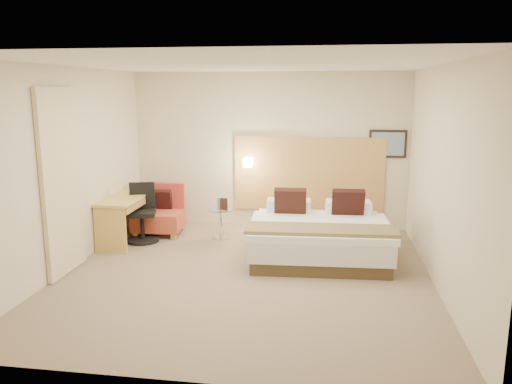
# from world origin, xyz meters

# --- Properties ---
(floor) EXTENTS (4.80, 5.00, 0.02)m
(floor) POSITION_xyz_m (0.00, 0.00, -0.01)
(floor) COLOR #7E6C55
(floor) RESTS_ON ground
(ceiling) EXTENTS (4.80, 5.00, 0.02)m
(ceiling) POSITION_xyz_m (0.00, 0.00, 2.71)
(ceiling) COLOR white
(ceiling) RESTS_ON floor
(wall_back) EXTENTS (4.80, 0.02, 2.70)m
(wall_back) POSITION_xyz_m (0.00, 2.51, 1.35)
(wall_back) COLOR beige
(wall_back) RESTS_ON floor
(wall_front) EXTENTS (4.80, 0.02, 2.70)m
(wall_front) POSITION_xyz_m (0.00, -2.51, 1.35)
(wall_front) COLOR beige
(wall_front) RESTS_ON floor
(wall_left) EXTENTS (0.02, 5.00, 2.70)m
(wall_left) POSITION_xyz_m (-2.41, 0.00, 1.35)
(wall_left) COLOR beige
(wall_left) RESTS_ON floor
(wall_right) EXTENTS (0.02, 5.00, 2.70)m
(wall_right) POSITION_xyz_m (2.41, 0.00, 1.35)
(wall_right) COLOR beige
(wall_right) RESTS_ON floor
(headboard_panel) EXTENTS (2.60, 0.04, 1.30)m
(headboard_panel) POSITION_xyz_m (0.70, 2.47, 0.95)
(headboard_panel) COLOR tan
(headboard_panel) RESTS_ON wall_back
(art_frame) EXTENTS (0.62, 0.03, 0.47)m
(art_frame) POSITION_xyz_m (2.02, 2.48, 1.50)
(art_frame) COLOR black
(art_frame) RESTS_ON wall_back
(art_canvas) EXTENTS (0.54, 0.01, 0.39)m
(art_canvas) POSITION_xyz_m (2.02, 2.46, 1.50)
(art_canvas) COLOR slate
(art_canvas) RESTS_ON wall_back
(lamp_arm) EXTENTS (0.02, 0.12, 0.02)m
(lamp_arm) POSITION_xyz_m (-0.35, 2.42, 1.15)
(lamp_arm) COLOR white
(lamp_arm) RESTS_ON wall_back
(lamp_shade) EXTENTS (0.15, 0.15, 0.15)m
(lamp_shade) POSITION_xyz_m (-0.35, 2.36, 1.15)
(lamp_shade) COLOR #FFEDC6
(lamp_shade) RESTS_ON wall_back
(curtain) EXTENTS (0.06, 0.90, 2.42)m
(curtain) POSITION_xyz_m (-2.36, -0.25, 1.22)
(curtain) COLOR beige
(curtain) RESTS_ON wall_left
(bottle_a) EXTENTS (0.06, 0.06, 0.18)m
(bottle_a) POSITION_xyz_m (-0.71, 1.62, 0.58)
(bottle_a) COLOR #7BA6BE
(bottle_a) RESTS_ON side_table
(bottle_b) EXTENTS (0.06, 0.06, 0.18)m
(bottle_b) POSITION_xyz_m (-0.67, 1.67, 0.58)
(bottle_b) COLOR #8BBAD7
(bottle_b) RESTS_ON side_table
(menu_folder) EXTENTS (0.12, 0.07, 0.19)m
(menu_folder) POSITION_xyz_m (-0.61, 1.54, 0.59)
(menu_folder) COLOR #341C15
(menu_folder) RESTS_ON side_table
(bed) EXTENTS (2.05, 2.01, 0.96)m
(bed) POSITION_xyz_m (0.93, 0.94, 0.31)
(bed) COLOR #423421
(bed) RESTS_ON floor
(lounge_chair) EXTENTS (0.83, 0.74, 0.83)m
(lounge_chair) POSITION_xyz_m (-1.76, 1.72, 0.33)
(lounge_chair) COLOR #A78B4E
(lounge_chair) RESTS_ON floor
(side_table) EXTENTS (0.53, 0.53, 0.49)m
(side_table) POSITION_xyz_m (-0.68, 1.59, 0.27)
(side_table) COLOR silver
(side_table) RESTS_ON floor
(desk) EXTENTS (0.55, 1.18, 0.74)m
(desk) POSITION_xyz_m (-2.11, 1.15, 0.58)
(desk) COLOR gold
(desk) RESTS_ON floor
(desk_chair) EXTENTS (0.64, 0.64, 0.92)m
(desk_chair) POSITION_xyz_m (-1.89, 1.26, 0.38)
(desk_chair) COLOR black
(desk_chair) RESTS_ON floor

